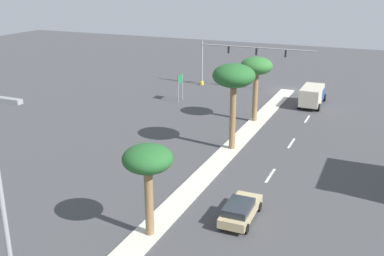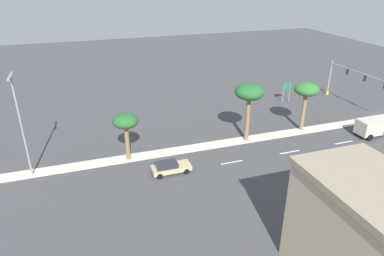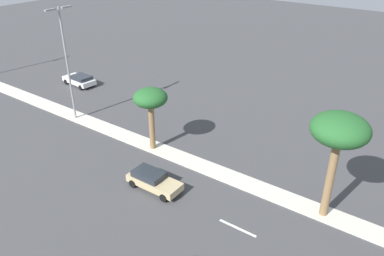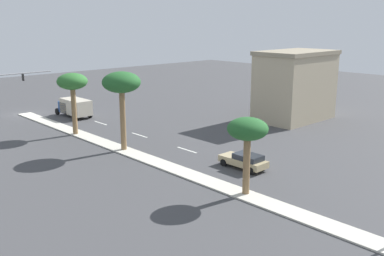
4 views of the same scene
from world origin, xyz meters
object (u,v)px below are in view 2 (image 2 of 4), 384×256
Objects in this scene: traffic_signal_gantry at (347,79)px; street_lamp_far at (20,120)px; commercial_building at (370,245)px; palm_tree_near at (306,91)px; directional_road_sign at (287,88)px; palm_tree_trailing at (249,93)px; box_truck at (377,126)px; palm_tree_outboard at (126,123)px; sedan_tan_outboard at (170,167)px.

traffic_signal_gantry is 1.41× the size of street_lamp_far.
commercial_building is 27.64m from palm_tree_near.
palm_tree_near reaches higher than directional_road_sign.
palm_tree_trailing is 1.27× the size of box_truck.
palm_tree_trailing reaches higher than directional_road_sign.
palm_tree_trailing is (24.19, -3.53, 2.15)m from commercial_building.
palm_tree_trailing reaches higher than palm_tree_outboard.
box_truck is (-4.16, -17.62, -5.27)m from palm_tree_trailing.
traffic_signal_gantry is at bearing -22.03° from box_truck.
sedan_tan_outboard is (19.61, 8.22, -3.73)m from commercial_building.
palm_tree_near is 0.61× the size of street_lamp_far.
directional_road_sign is 0.31× the size of commercial_building.
street_lamp_far is at bearing 90.39° from palm_tree_outboard.
sedan_tan_outboard is (-4.49, -3.92, -4.12)m from palm_tree_outboard.
palm_tree_trailing is 1.76× the size of sedan_tan_outboard.
street_lamp_far is at bearing 99.41° from traffic_signal_gantry.
street_lamp_far is at bearing 43.57° from commercial_building.
palm_tree_trailing is 18.85m from box_truck.
traffic_signal_gantry reaches higher than box_truck.
directional_road_sign is at bearing -68.52° from palm_tree_outboard.
palm_tree_near is 1.13× the size of box_truck.
box_truck is (-15.44, -4.42, -1.03)m from directional_road_sign.
palm_tree_outboard is at bearing 41.18° from sedan_tan_outboard.
sedan_tan_outboard is at bearing 90.80° from box_truck.
palm_tree_near is 21.84m from sedan_tan_outboard.
traffic_signal_gantry reaches higher than palm_tree_outboard.
sedan_tan_outboard is at bearing 103.74° from palm_tree_near.
commercial_building is (-35.46, 16.72, 2.09)m from directional_road_sign.
commercial_building is 2.39× the size of sedan_tan_outboard.
palm_tree_outboard is (-8.03, 38.19, 0.75)m from traffic_signal_gantry.
directional_road_sign is at bearing -57.57° from sedan_tan_outboard.
palm_tree_trailing is 1.34× the size of palm_tree_outboard.
traffic_signal_gantry is 2.32× the size of palm_tree_near.
directional_road_sign is 0.75× the size of sedan_tan_outboard.
street_lamp_far is (24.03, 22.86, 2.20)m from commercial_building.
palm_tree_near is 10.86m from box_truck.
palm_tree_near is at bearing -88.69° from palm_tree_outboard.
box_truck is (20.03, -21.15, -3.12)m from commercial_building.
sedan_tan_outboard is 29.37m from box_truck.
palm_tree_outboard is at bearing 83.02° from box_truck.
commercial_building reaches higher than palm_tree_trailing.
commercial_building is at bearing -157.27° from sedan_tan_outboard.
palm_tree_near is at bearing 118.72° from traffic_signal_gantry.
traffic_signal_gantry is 1.52× the size of commercial_building.
palm_tree_near is 1.56× the size of sedan_tan_outboard.
commercial_building reaches higher than palm_tree_outboard.
directional_road_sign is 29.59m from sedan_tan_outboard.
palm_tree_outboard is at bearing 101.88° from traffic_signal_gantry.
traffic_signal_gantry is 4.82× the size of directional_road_sign.
directional_road_sign is at bearing -21.74° from palm_tree_near.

